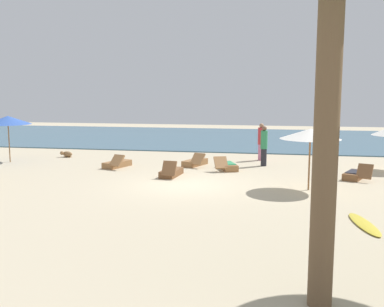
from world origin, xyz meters
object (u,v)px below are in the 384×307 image
lounger_3 (171,172)px  umbrella_1 (8,120)px  lounger_4 (355,175)px  lounger_0 (117,164)px  lounger_5 (227,166)px  person_0 (264,146)px  person_1 (261,142)px  dog (67,154)px  umbrella_2 (310,134)px  lounger_1 (195,162)px  surfboard (364,224)px

lounger_3 → umbrella_1: bearing=166.2°
lounger_3 → lounger_4: 7.55m
lounger_0 → lounger_5: bearing=3.9°
lounger_3 → person_0: size_ratio=0.89×
umbrella_1 → lounger_3: (8.84, -2.17, -1.94)m
person_1 → dog: person_1 is taller
lounger_3 → lounger_4: size_ratio=0.95×
umbrella_1 → lounger_5: bearing=-0.8°
umbrella_2 → lounger_0: umbrella_2 is taller
person_1 → dog: (-10.34, -0.87, -0.80)m
lounger_1 → person_0: bearing=9.8°
lounger_0 → person_1: (6.54, 3.44, 0.80)m
umbrella_1 → umbrella_2: umbrella_1 is taller
umbrella_2 → person_1: umbrella_2 is taller
lounger_5 → person_1: bearing=65.6°
lounger_1 → lounger_3: size_ratio=1.06×
lounger_3 → lounger_4: bearing=6.4°
lounger_1 → dog: 7.45m
lounger_5 → person_1: person_1 is taller
lounger_1 → lounger_5: size_ratio=1.00×
umbrella_1 → surfboard: 17.54m
lounger_0 → lounger_3: (3.00, -1.68, 0.00)m
dog → surfboard: dog is taller
dog → person_1: bearing=4.8°
umbrella_1 → person_1: 12.78m
lounger_4 → person_1: (-3.96, 4.28, 0.79)m
lounger_0 → surfboard: bearing=-37.6°
person_1 → surfboard: (3.12, -10.88, -0.94)m
lounger_5 → person_0: (1.59, 1.34, 0.80)m
lounger_3 → dog: lounger_3 is taller
umbrella_1 → lounger_0: bearing=-4.9°
lounger_3 → person_0: (3.73, 3.37, 0.81)m
person_0 → person_1: (-0.19, 1.75, -0.01)m
person_0 → surfboard: 9.63m
lounger_3 → person_0: bearing=42.1°
lounger_1 → person_0: 3.37m
lounger_3 → lounger_1: bearing=79.7°
lounger_5 → person_0: bearing=40.1°
lounger_3 → person_1: person_1 is taller
lounger_3 → surfboard: size_ratio=0.77×
lounger_0 → lounger_5: size_ratio=1.00×
umbrella_2 → dog: 13.73m
dog → surfboard: bearing=-36.6°
umbrella_1 → umbrella_2: bearing=-14.8°
dog → umbrella_1: bearing=-134.6°
umbrella_2 → lounger_0: size_ratio=1.24×
lounger_5 → person_0: 2.24m
lounger_4 → person_1: 5.88m
umbrella_2 → lounger_4: bearing=50.5°
lounger_5 → dog: (-8.94, 2.22, -0.00)m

